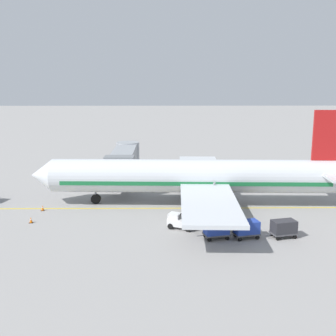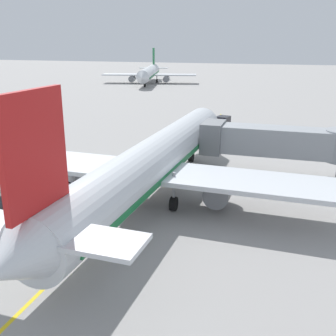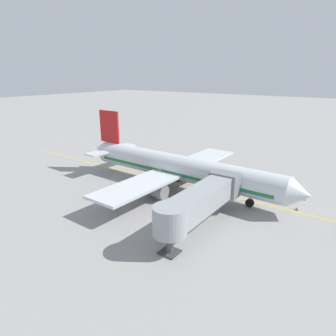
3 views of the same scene
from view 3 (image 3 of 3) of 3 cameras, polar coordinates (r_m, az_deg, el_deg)
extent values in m
plane|color=gray|center=(47.02, 4.30, -3.52)|extent=(400.00, 400.00, 0.00)
cube|color=gold|center=(47.02, 4.30, -3.51)|extent=(0.24, 80.00, 0.01)
cylinder|color=silver|center=(45.27, 2.25, 0.08)|extent=(4.76, 32.11, 3.70)
cube|color=#196B38|center=(45.41, 2.24, -0.47)|extent=(4.71, 29.55, 0.44)
cone|color=silver|center=(38.70, 23.67, -4.53)|extent=(3.70, 2.52, 3.63)
cone|color=silver|center=(56.58, -12.37, 3.56)|extent=(3.24, 2.90, 3.14)
cube|color=black|center=(38.86, 21.23, -3.12)|extent=(2.81, 1.19, 0.60)
cube|color=silver|center=(46.01, 1.22, -0.46)|extent=(30.16, 6.20, 0.36)
cylinder|color=gray|center=(50.34, 5.63, -0.44)|extent=(2.11, 3.26, 2.00)
cylinder|color=gray|center=(41.88, -2.34, -4.14)|extent=(2.11, 3.26, 2.00)
cube|color=red|center=(53.94, -10.98, 7.65)|extent=(0.47, 4.41, 5.50)
cube|color=silver|center=(54.61, -10.60, 3.45)|extent=(10.08, 2.93, 0.24)
cylinder|color=black|center=(41.28, 15.12, -6.36)|extent=(0.49, 1.11, 1.10)
cylinder|color=gray|center=(40.70, 15.30, -4.37)|extent=(0.24, 0.24, 2.00)
cylinder|color=black|center=(49.01, 1.84, -1.90)|extent=(0.49, 1.11, 1.10)
cylinder|color=gray|center=(48.51, 1.85, -0.18)|extent=(0.24, 0.24, 2.00)
cylinder|color=black|center=(45.56, -1.52, -3.44)|extent=(0.49, 1.11, 1.10)
cylinder|color=gray|center=(45.02, -1.54, -1.59)|extent=(0.24, 0.24, 2.00)
cube|color=#93999E|center=(33.95, 6.56, -5.76)|extent=(12.81, 2.80, 2.60)
cube|color=slate|center=(38.63, 10.59, -3.01)|extent=(2.00, 3.50, 2.99)
cylinder|color=#93999E|center=(29.00, 0.33, -9.89)|extent=(3.36, 3.36, 2.86)
cylinder|color=#4C4C51|center=(30.18, 0.32, -13.93)|extent=(0.70, 0.70, 2.19)
cube|color=#38383A|center=(30.72, 0.32, -15.54)|extent=(1.80, 1.80, 0.16)
cube|color=silver|center=(51.83, 8.71, -0.92)|extent=(2.13, 2.77, 0.70)
cube|color=silver|center=(51.15, 9.22, -0.52)|extent=(1.36, 1.38, 0.44)
cube|color=black|center=(52.13, 8.28, -0.01)|extent=(0.83, 0.50, 0.64)
cylinder|color=black|center=(51.53, 8.83, -0.27)|extent=(0.18, 0.27, 0.54)
cylinder|color=black|center=(51.63, 9.77, -1.45)|extent=(0.42, 0.59, 0.56)
cylinder|color=black|center=(50.97, 8.83, -1.65)|extent=(0.42, 0.59, 0.56)
cylinder|color=black|center=(52.90, 8.56, -0.92)|extent=(0.42, 0.59, 0.56)
cylinder|color=black|center=(52.26, 7.64, -1.11)|extent=(0.42, 0.59, 0.56)
cube|color=#4C4C51|center=(55.36, 7.17, 0.12)|extent=(1.78, 2.44, 0.12)
cube|color=#233D9E|center=(55.18, 7.20, 0.73)|extent=(1.69, 2.32, 1.10)
cylinder|color=#4C4C51|center=(55.04, 8.63, -0.05)|extent=(0.23, 0.70, 0.07)
cylinder|color=black|center=(55.76, 8.13, -0.05)|extent=(0.20, 0.38, 0.36)
cylinder|color=black|center=(54.73, 7.85, -0.37)|extent=(0.20, 0.38, 0.36)
cylinder|color=black|center=(56.14, 6.49, 0.14)|extent=(0.20, 0.38, 0.36)
cylinder|color=black|center=(55.12, 6.19, -0.18)|extent=(0.20, 0.38, 0.36)
cube|color=#4C4C51|center=(56.51, 4.71, 0.57)|extent=(1.78, 2.44, 0.12)
cube|color=#233D9E|center=(56.33, 4.73, 1.16)|extent=(1.69, 2.32, 1.10)
cylinder|color=#4C4C51|center=(56.13, 6.13, 0.40)|extent=(0.23, 0.70, 0.07)
cylinder|color=black|center=(56.86, 5.66, 0.39)|extent=(0.20, 0.38, 0.36)
cylinder|color=black|center=(55.85, 5.35, 0.08)|extent=(0.20, 0.38, 0.36)
cylinder|color=black|center=(57.31, 4.08, 0.57)|extent=(0.20, 0.38, 0.36)
cylinder|color=black|center=(56.30, 3.74, 0.27)|extent=(0.20, 0.38, 0.36)
cube|color=#4C4C51|center=(58.11, 1.85, 1.10)|extent=(1.78, 2.44, 0.12)
cube|color=#2D2D33|center=(57.94, 1.85, 1.68)|extent=(1.69, 2.32, 1.10)
cylinder|color=#4C4C51|center=(57.66, 3.20, 0.94)|extent=(0.23, 0.70, 0.07)
cylinder|color=black|center=(58.42, 2.79, 0.93)|extent=(0.20, 0.38, 0.36)
cylinder|color=black|center=(57.42, 2.43, 0.64)|extent=(0.20, 0.38, 0.36)
cylinder|color=black|center=(58.95, 1.27, 1.10)|extent=(0.20, 0.38, 0.36)
cylinder|color=black|center=(57.96, 0.89, 0.81)|extent=(0.20, 0.38, 0.36)
cylinder|color=#232328|center=(49.41, 3.36, -1.91)|extent=(0.15, 0.15, 0.85)
cylinder|color=#232328|center=(49.53, 3.54, -1.87)|extent=(0.15, 0.15, 0.85)
cube|color=yellow|center=(49.23, 3.46, -1.10)|extent=(0.44, 0.35, 0.60)
cylinder|color=yellow|center=(49.10, 3.24, -1.21)|extent=(0.24, 0.16, 0.57)
cylinder|color=yellow|center=(49.40, 3.69, -1.10)|extent=(0.24, 0.16, 0.57)
sphere|color=#997051|center=(49.10, 3.47, -0.62)|extent=(0.22, 0.22, 0.22)
cube|color=red|center=(49.09, 3.47, -0.60)|extent=(0.28, 0.16, 0.10)
cube|color=black|center=(46.15, 24.20, -5.48)|extent=(0.36, 0.36, 0.04)
cone|color=orange|center=(46.04, 24.24, -5.14)|extent=(0.30, 0.30, 0.55)
cylinder|color=white|center=(46.03, 24.25, -5.11)|extent=(0.21, 0.21, 0.06)
cube|color=black|center=(42.55, 23.06, -7.26)|extent=(0.36, 0.36, 0.04)
cone|color=orange|center=(42.44, 23.11, -6.89)|extent=(0.30, 0.30, 0.55)
cylinder|color=white|center=(42.43, 23.11, -6.86)|extent=(0.21, 0.21, 0.06)
camera|label=1|loc=(83.75, 22.13, 14.05)|focal=44.24mm
camera|label=2|loc=(59.48, -29.29, 11.32)|focal=43.19mm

